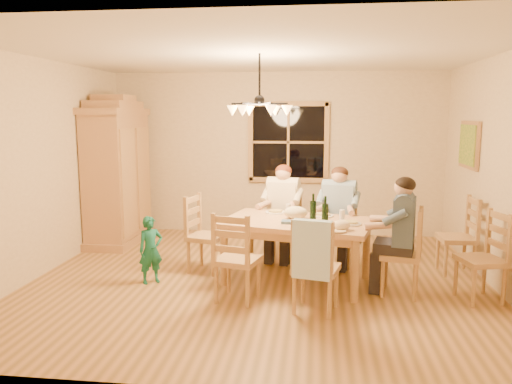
# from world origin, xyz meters

# --- Properties ---
(floor) EXTENTS (5.50, 5.50, 0.00)m
(floor) POSITION_xyz_m (0.00, 0.00, 0.00)
(floor) COLOR olive
(floor) RESTS_ON ground
(ceiling) EXTENTS (5.50, 5.00, 0.02)m
(ceiling) POSITION_xyz_m (0.00, 0.00, 2.70)
(ceiling) COLOR white
(ceiling) RESTS_ON wall_back
(wall_back) EXTENTS (5.50, 0.02, 2.70)m
(wall_back) POSITION_xyz_m (0.00, 2.50, 1.35)
(wall_back) COLOR #CBB490
(wall_back) RESTS_ON floor
(wall_left) EXTENTS (0.02, 5.00, 2.70)m
(wall_left) POSITION_xyz_m (-2.75, 0.00, 1.35)
(wall_left) COLOR #CBB490
(wall_left) RESTS_ON floor
(wall_right) EXTENTS (0.02, 5.00, 2.70)m
(wall_right) POSITION_xyz_m (2.75, 0.00, 1.35)
(wall_right) COLOR #CBB490
(wall_right) RESTS_ON floor
(window) EXTENTS (1.30, 0.06, 1.30)m
(window) POSITION_xyz_m (0.20, 2.47, 1.55)
(window) COLOR black
(window) RESTS_ON wall_back
(painting) EXTENTS (0.06, 0.78, 0.64)m
(painting) POSITION_xyz_m (2.71, 1.20, 1.60)
(painting) COLOR #A57947
(painting) RESTS_ON wall_right
(chandelier) EXTENTS (0.77, 0.68, 0.71)m
(chandelier) POSITION_xyz_m (-0.00, 0.00, 2.08)
(chandelier) COLOR black
(chandelier) RESTS_ON ceiling
(armoire) EXTENTS (0.66, 1.40, 2.30)m
(armoire) POSITION_xyz_m (-2.42, 1.59, 1.06)
(armoire) COLOR #A57947
(armoire) RESTS_ON floor
(dining_table) EXTENTS (1.93, 1.43, 0.76)m
(dining_table) POSITION_xyz_m (0.46, -0.01, 0.66)
(dining_table) COLOR tan
(dining_table) RESTS_ON floor
(chair_far_left) EXTENTS (0.53, 0.51, 0.99)m
(chair_far_left) POSITION_xyz_m (0.22, 0.89, 0.30)
(chair_far_left) COLOR #A57D49
(chair_far_left) RESTS_ON floor
(chair_far_right) EXTENTS (0.53, 0.51, 0.99)m
(chair_far_right) POSITION_xyz_m (0.97, 0.71, 0.30)
(chair_far_right) COLOR #A57D49
(chair_far_right) RESTS_ON floor
(chair_near_left) EXTENTS (0.53, 0.51, 0.99)m
(chair_near_left) POSITION_xyz_m (-0.16, -0.71, 0.30)
(chair_near_left) COLOR #A57D49
(chair_near_left) RESTS_ON floor
(chair_near_right) EXTENTS (0.53, 0.51, 0.99)m
(chair_near_right) POSITION_xyz_m (0.69, -0.91, 0.30)
(chair_near_right) COLOR #A57D49
(chair_near_right) RESTS_ON floor
(chair_end_left) EXTENTS (0.51, 0.53, 0.99)m
(chair_end_left) POSITION_xyz_m (-0.72, 0.27, 0.30)
(chair_end_left) COLOR #A57D49
(chair_end_left) RESTS_ON floor
(chair_end_right) EXTENTS (0.51, 0.53, 0.99)m
(chair_end_right) POSITION_xyz_m (1.63, -0.29, 0.30)
(chair_end_right) COLOR #A57D49
(chair_end_right) RESTS_ON floor
(adult_woman) EXTENTS (0.47, 0.50, 0.87)m
(adult_woman) POSITION_xyz_m (0.22, 0.89, 0.84)
(adult_woman) COLOR beige
(adult_woman) RESTS_ON floor
(adult_plaid_man) EXTENTS (0.47, 0.50, 0.87)m
(adult_plaid_man) POSITION_xyz_m (0.97, 0.71, 0.84)
(adult_plaid_man) COLOR #366795
(adult_plaid_man) RESTS_ON floor
(adult_slate_man) EXTENTS (0.50, 0.47, 0.87)m
(adult_slate_man) POSITION_xyz_m (1.63, -0.29, 0.84)
(adult_slate_man) COLOR #465870
(adult_slate_man) RESTS_ON floor
(towel) EXTENTS (0.39, 0.19, 0.58)m
(towel) POSITION_xyz_m (0.64, -1.09, 0.70)
(towel) COLOR #B2D5F1
(towel) RESTS_ON chair_near_right
(wine_bottle_a) EXTENTS (0.08, 0.08, 0.33)m
(wine_bottle_a) POSITION_xyz_m (0.64, -0.05, 0.93)
(wine_bottle_a) COLOR black
(wine_bottle_a) RESTS_ON dining_table
(wine_bottle_b) EXTENTS (0.08, 0.08, 0.33)m
(wine_bottle_b) POSITION_xyz_m (0.78, -0.21, 0.93)
(wine_bottle_b) COLOR black
(wine_bottle_b) RESTS_ON dining_table
(plate_woman) EXTENTS (0.26, 0.26, 0.02)m
(plate_woman) POSITION_xyz_m (0.16, 0.39, 0.77)
(plate_woman) COLOR white
(plate_woman) RESTS_ON dining_table
(plate_plaid) EXTENTS (0.26, 0.26, 0.02)m
(plate_plaid) POSITION_xyz_m (0.76, 0.24, 0.77)
(plate_plaid) COLOR white
(plate_plaid) RESTS_ON dining_table
(plate_slate) EXTENTS (0.26, 0.26, 0.02)m
(plate_slate) POSITION_xyz_m (1.06, -0.16, 0.77)
(plate_slate) COLOR white
(plate_slate) RESTS_ON dining_table
(wine_glass_a) EXTENTS (0.06, 0.06, 0.14)m
(wine_glass_a) POSITION_xyz_m (0.34, 0.29, 0.83)
(wine_glass_a) COLOR silver
(wine_glass_a) RESTS_ON dining_table
(wine_glass_b) EXTENTS (0.06, 0.06, 0.14)m
(wine_glass_b) POSITION_xyz_m (0.98, -0.03, 0.83)
(wine_glass_b) COLOR silver
(wine_glass_b) RESTS_ON dining_table
(cap) EXTENTS (0.20, 0.20, 0.11)m
(cap) POSITION_xyz_m (0.95, -0.46, 0.82)
(cap) COLOR beige
(cap) RESTS_ON dining_table
(napkin) EXTENTS (0.21, 0.18, 0.03)m
(napkin) POSITION_xyz_m (0.37, -0.19, 0.78)
(napkin) COLOR #476283
(napkin) RESTS_ON dining_table
(cloth_bundle) EXTENTS (0.28, 0.22, 0.15)m
(cloth_bundle) POSITION_xyz_m (0.43, 0.07, 0.84)
(cloth_bundle) COLOR #C5B78E
(cloth_bundle) RESTS_ON dining_table
(child) EXTENTS (0.35, 0.33, 0.81)m
(child) POSITION_xyz_m (-1.28, -0.26, 0.41)
(child) COLOR #176855
(child) RESTS_ON floor
(chair_spare_front) EXTENTS (0.52, 0.53, 0.99)m
(chair_spare_front) POSITION_xyz_m (2.45, -0.40, 0.30)
(chair_spare_front) COLOR #A57D49
(chair_spare_front) RESTS_ON floor
(chair_spare_back) EXTENTS (0.44, 0.46, 0.99)m
(chair_spare_back) POSITION_xyz_m (2.45, 0.57, 0.30)
(chair_spare_back) COLOR #A57D49
(chair_spare_back) RESTS_ON floor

